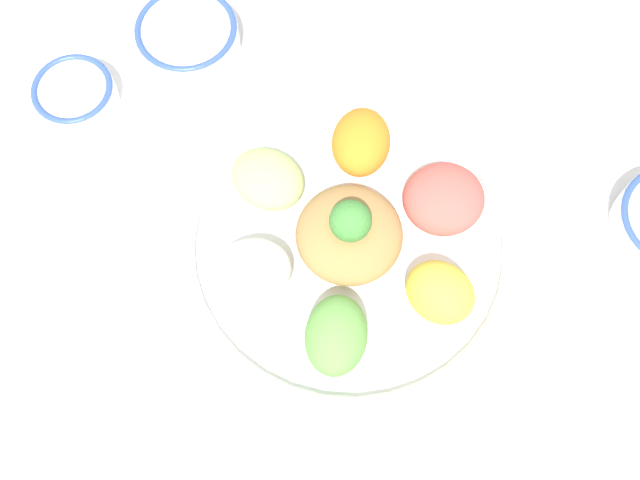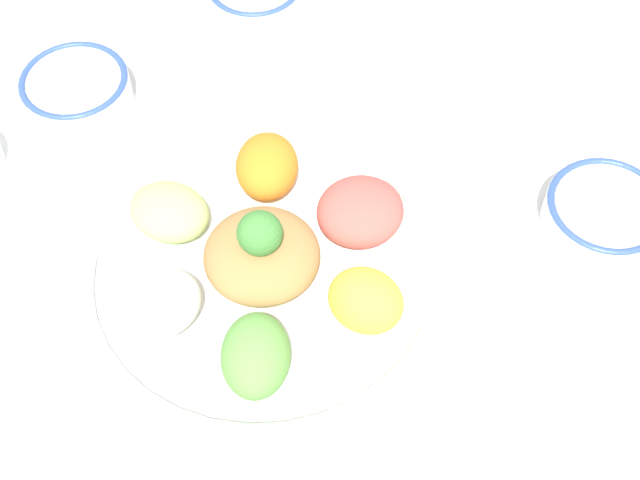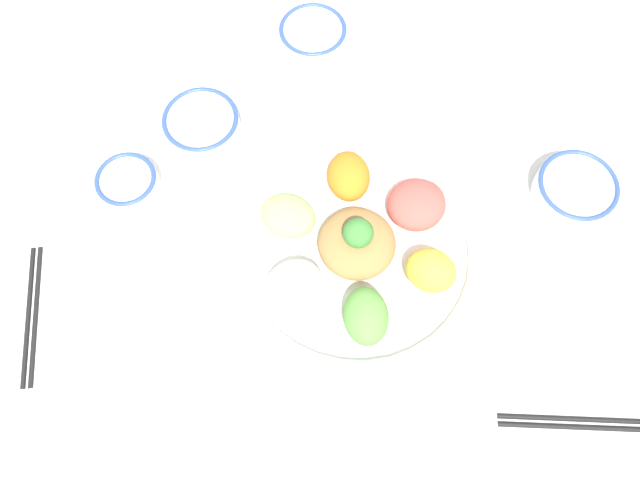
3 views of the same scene
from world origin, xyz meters
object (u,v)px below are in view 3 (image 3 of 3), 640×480
Objects in this scene: salad_platter at (356,249)px; chopsticks_pair_far at (31,315)px; sauce_bowl_dark at (128,183)px; serving_spoon_main at (446,26)px; rice_bowl_blue at (202,125)px; chopsticks_pair_near at (583,423)px; sauce_bowl_far at (313,34)px; sauce_bowl_red at (575,189)px.

salad_platter reaches higher than chopsticks_pair_far.
sauce_bowl_dark is 0.59m from serving_spoon_main.
sauce_bowl_dark reaches higher than chopsticks_pair_far.
salad_platter is at bearing 135.35° from serving_spoon_main.
rice_bowl_blue reaches higher than serving_spoon_main.
sauce_bowl_dark is at bearing 98.52° from serving_spoon_main.
rice_bowl_blue is 0.37m from chopsticks_pair_far.
salad_platter is at bearing -85.20° from chopsticks_pair_far.
chopsticks_pair_near is at bearing 167.28° from serving_spoon_main.
sauce_bowl_far is 0.23m from serving_spoon_main.
chopsticks_pair_far is (0.38, -0.64, 0.00)m from chopsticks_pair_near.
salad_platter is 0.34m from sauce_bowl_red.
chopsticks_pair_near is at bearing 92.58° from salad_platter.
rice_bowl_blue is 1.04× the size of sauce_bowl_far.
chopsticks_pair_near is at bearing 91.36° from rice_bowl_blue.
sauce_bowl_red reaches higher than chopsticks_pair_near.
sauce_bowl_dark is at bearing -2.72° from sauce_bowl_far.
sauce_bowl_red is at bearing 130.53° from sauce_bowl_dark.
rice_bowl_blue is at bearing -42.53° from chopsticks_pair_far.
rice_bowl_blue is at bearing -59.67° from sauce_bowl_red.
rice_bowl_blue is 0.72× the size of chopsticks_pair_far.
sauce_bowl_far is at bearing -45.36° from chopsticks_pair_far.
sauce_bowl_far reaches higher than chopsticks_pair_near.
salad_platter reaches higher than sauce_bowl_dark.
sauce_bowl_red is 0.33m from chopsticks_pair_near.
rice_bowl_blue is 1.28× the size of sauce_bowl_dark.
sauce_bowl_red is 0.73× the size of chopsticks_pair_far.
chopsticks_pair_far reaches higher than serving_spoon_main.
sauce_bowl_red is 0.66× the size of chopsticks_pair_near.
serving_spoon_main is at bearing 163.63° from sauce_bowl_dark.
salad_platter reaches higher than sauce_bowl_far.
chopsticks_pair_far is at bearing 5.51° from rice_bowl_blue.
chopsticks_pair_near is at bearing 71.05° from sauce_bowl_far.
rice_bowl_blue reaches higher than sauce_bowl_far.
sauce_bowl_dark reaches higher than chopsticks_pair_near.
sauce_bowl_far is (-0.25, -0.30, -0.01)m from salad_platter.
salad_platter is at bearing -36.83° from chopsticks_pair_near.
sauce_bowl_red is at bearing -94.05° from chopsticks_pair_near.
serving_spoon_main is at bearing 159.98° from rice_bowl_blue.
serving_spoon_main is (-0.17, 0.15, -0.02)m from sauce_bowl_far.
chopsticks_pair_near is (0.23, 0.67, -0.01)m from sauce_bowl_far.
sauce_bowl_dark is at bearing -49.47° from sauce_bowl_red.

